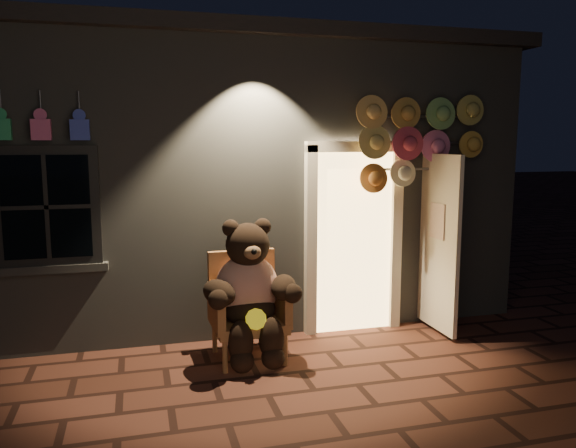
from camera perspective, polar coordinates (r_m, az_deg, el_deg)
name	(u,v)px	position (r m, az deg, el deg)	size (l,w,h in m)	color
ground	(269,396)	(5.10, -1.99, -17.03)	(60.00, 60.00, 0.00)	#552B20
shop_building	(208,172)	(8.55, -8.18, 5.28)	(7.30, 5.95, 3.51)	slate
wicker_armchair	(246,305)	(5.79, -4.24, -8.26)	(0.76, 0.69, 1.07)	#A56F3F
teddy_bear	(249,291)	(5.61, -3.96, -6.80)	(1.03, 0.81, 1.41)	#BE3714
hat_rack	(417,140)	(6.53, 12.99, 8.34)	(1.52, 0.22, 2.69)	#59595E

